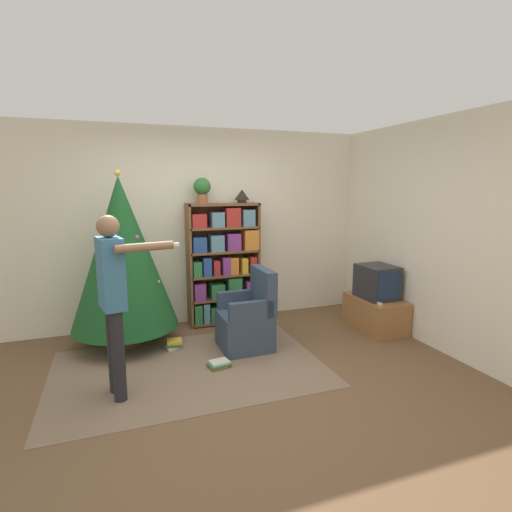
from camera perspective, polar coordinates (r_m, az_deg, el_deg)
ground_plane at (r=4.02m, az=-3.01°, el=-17.36°), size 14.00×14.00×0.00m
wall_back at (r=5.45m, az=-8.94°, el=4.11°), size 8.00×0.10×2.60m
wall_right at (r=4.90m, az=25.34°, el=2.62°), size 0.10×8.00×2.60m
area_rug at (r=4.30m, az=-9.44°, el=-15.53°), size 2.69×1.77×0.01m
bookshelf at (r=5.38m, az=-4.51°, el=-1.32°), size 0.95×0.31×1.62m
tv_stand at (r=5.46m, az=16.65°, el=-7.87°), size 0.48×0.81×0.42m
television at (r=5.35m, az=16.90°, el=-3.55°), size 0.41×0.49×0.43m
game_remote at (r=5.13m, az=17.08°, el=-6.45°), size 0.04×0.12×0.02m
christmas_tree at (r=4.80m, az=-18.57°, el=0.33°), size 1.21×1.21×2.02m
armchair at (r=4.63m, az=-1.15°, el=-9.22°), size 0.57×0.56×0.92m
standing_person at (r=3.63m, az=-19.72°, el=-4.87°), size 0.69×0.46×1.61m
potted_plant at (r=5.22m, az=-7.70°, el=9.52°), size 0.22×0.22×0.33m
table_lamp at (r=5.36m, az=-2.02°, el=8.66°), size 0.20×0.20×0.18m
book_pile_near_tree at (r=4.78m, az=-11.63°, el=-12.23°), size 0.19×0.17×0.10m
book_pile_by_chair at (r=4.27m, az=-5.29°, el=-15.12°), size 0.24×0.19×0.07m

